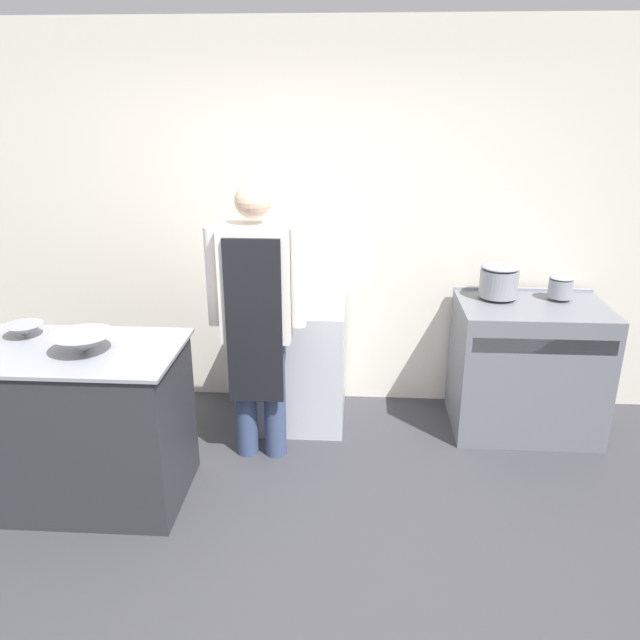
# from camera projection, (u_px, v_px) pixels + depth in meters

# --- Properties ---
(ground_plane) EXTENTS (14.00, 14.00, 0.00)m
(ground_plane) POSITION_uv_depth(u_px,v_px,m) (288.00, 591.00, 2.96)
(ground_plane) COLOR #38383D
(wall_back) EXTENTS (8.00, 0.05, 2.70)m
(wall_back) POSITION_uv_depth(u_px,v_px,m) (316.00, 223.00, 4.43)
(wall_back) COLOR silver
(wall_back) RESTS_ON ground_plane
(prep_counter) EXTENTS (1.30, 0.72, 0.93)m
(prep_counter) POSITION_uv_depth(u_px,v_px,m) (71.00, 424.00, 3.52)
(prep_counter) COLOR #2D2D33
(prep_counter) RESTS_ON ground_plane
(stove) EXTENTS (0.97, 0.66, 0.93)m
(stove) POSITION_uv_depth(u_px,v_px,m) (526.00, 367.00, 4.27)
(stove) COLOR slate
(stove) RESTS_ON ground_plane
(fridge_unit) EXTENTS (0.72, 0.65, 0.87)m
(fridge_unit) POSITION_uv_depth(u_px,v_px,m) (293.00, 362.00, 4.40)
(fridge_unit) COLOR silver
(fridge_unit) RESTS_ON ground_plane
(person_cook) EXTENTS (0.60, 0.24, 1.75)m
(person_cook) POSITION_uv_depth(u_px,v_px,m) (257.00, 310.00, 3.75)
(person_cook) COLOR #38476B
(person_cook) RESTS_ON ground_plane
(mixing_bowl) EXTENTS (0.33, 0.33, 0.11)m
(mixing_bowl) POSITION_uv_depth(u_px,v_px,m) (83.00, 343.00, 3.29)
(mixing_bowl) COLOR gray
(mixing_bowl) RESTS_ON prep_counter
(small_bowl) EXTENTS (0.22, 0.22, 0.07)m
(small_bowl) POSITION_uv_depth(u_px,v_px,m) (25.00, 330.00, 3.52)
(small_bowl) COLOR gray
(small_bowl) RESTS_ON prep_counter
(stock_pot) EXTENTS (0.26, 0.26, 0.23)m
(stock_pot) POSITION_uv_depth(u_px,v_px,m) (499.00, 280.00, 4.19)
(stock_pot) COLOR gray
(stock_pot) RESTS_ON stove
(sauce_pot) EXTENTS (0.16, 0.16, 0.15)m
(sauce_pot) POSITION_uv_depth(u_px,v_px,m) (561.00, 286.00, 4.18)
(sauce_pot) COLOR gray
(sauce_pot) RESTS_ON stove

